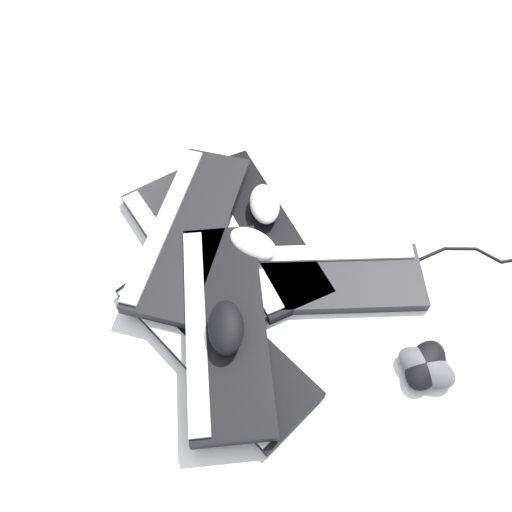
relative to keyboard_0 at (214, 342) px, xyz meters
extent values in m
plane|color=silver|center=(-0.12, 0.04, -0.01)|extent=(3.20, 3.20, 0.00)
cube|color=black|center=(0.00, 0.00, 0.00)|extent=(0.39, 0.44, 0.02)
cube|color=#B2B5BA|center=(0.04, -0.03, 0.01)|extent=(0.29, 0.35, 0.01)
cube|color=#232326|center=(-0.17, 0.19, 0.00)|extent=(0.23, 0.46, 0.02)
cube|color=silver|center=(-0.23, 0.18, 0.01)|extent=(0.11, 0.42, 0.01)
cube|color=black|center=(-0.28, 0.04, 0.00)|extent=(0.45, 0.37, 0.02)
cube|color=silver|center=(-0.25, 0.00, 0.01)|extent=(0.37, 0.26, 0.01)
cube|color=#232326|center=(-0.21, -0.08, 0.00)|extent=(0.43, 0.40, 0.02)
cube|color=silver|center=(-0.17, -0.12, 0.01)|extent=(0.34, 0.31, 0.01)
cube|color=black|center=(-0.03, 0.02, 0.03)|extent=(0.46, 0.25, 0.02)
cube|color=silver|center=(-0.01, -0.03, 0.04)|extent=(0.41, 0.14, 0.01)
cube|color=black|center=(-0.24, -0.09, 0.03)|extent=(0.45, 0.20, 0.02)
cube|color=#B2B5BA|center=(-0.24, -0.15, 0.04)|extent=(0.42, 0.08, 0.01)
ellipsoid|color=silver|center=(-0.22, 0.05, 0.04)|extent=(0.11, 0.13, 0.04)
ellipsoid|color=black|center=(-0.01, 0.40, 0.01)|extent=(0.13, 0.11, 0.04)
ellipsoid|color=black|center=(-0.01, 0.03, 0.07)|extent=(0.12, 0.09, 0.04)
ellipsoid|color=#B7B7BC|center=(-0.33, 0.06, 0.04)|extent=(0.12, 0.09, 0.04)
ellipsoid|color=#4C4C51|center=(0.00, 0.40, 0.01)|extent=(0.11, 0.13, 0.04)
cylinder|color=black|center=(-0.28, 0.43, -0.01)|extent=(0.04, 0.06, 0.01)
cylinder|color=black|center=(-0.30, 0.50, -0.01)|extent=(0.02, 0.07, 0.01)
cylinder|color=black|center=(-0.29, 0.55, -0.01)|extent=(0.03, 0.05, 0.01)
sphere|color=black|center=(-0.26, 0.40, -0.01)|extent=(0.01, 0.01, 0.01)
sphere|color=black|center=(-0.30, 0.46, -0.01)|extent=(0.01, 0.01, 0.01)
sphere|color=black|center=(-0.30, 0.53, -0.01)|extent=(0.01, 0.01, 0.01)
sphere|color=black|center=(-0.28, 0.58, -0.01)|extent=(0.01, 0.01, 0.01)
camera|label=1|loc=(0.37, 0.14, 0.90)|focal=35.00mm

